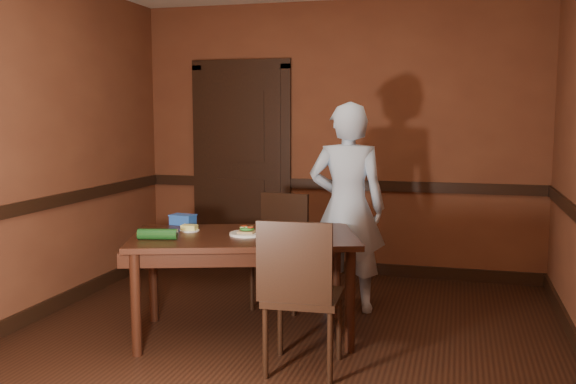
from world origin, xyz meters
The scene contains 18 objects.
floor centered at (0.00, 0.00, 0.00)m, with size 4.00×4.50×0.01m, color black.
wall_back centered at (0.00, 2.25, 1.35)m, with size 4.00×0.02×2.70m, color brown.
wall_front centered at (0.00, -2.25, 1.35)m, with size 4.00×0.02×2.70m, color brown.
wall_left centered at (-2.00, 0.00, 1.35)m, with size 0.02×4.50×2.70m, color brown.
dado_back centered at (0.00, 2.23, 0.90)m, with size 4.00×0.03×0.10m, color black.
dado_left centered at (-1.99, 0.00, 0.90)m, with size 0.03×4.50×0.10m, color black.
baseboard_back centered at (0.00, 2.23, 0.06)m, with size 4.00×0.03×0.12m, color black.
baseboard_left centered at (-1.99, 0.00, 0.06)m, with size 0.03×4.50×0.12m, color black.
door centered at (-1.00, 2.22, 1.09)m, with size 1.05×0.07×2.20m.
dining_table centered at (-0.30, 0.25, 0.37)m, with size 1.59×0.89×0.74m, color black.
chair_far centered at (-0.22, 0.99, 0.47)m, with size 0.44×0.44×0.93m, color black, non-canonical shape.
chair_near centered at (0.26, -0.25, 0.49)m, with size 0.46×0.46×0.98m, color black, non-canonical shape.
person centered at (0.31, 1.05, 0.85)m, with size 0.62×0.41×1.70m, color silver.
sandwich_plate centered at (-0.27, 0.24, 0.76)m, with size 0.25×0.25×0.06m.
sauce_jar centered at (-0.03, 0.11, 0.79)m, with size 0.07×0.07×0.08m.
cheese_saucer centered at (-0.74, 0.28, 0.76)m, with size 0.15×0.15×0.05m.
food_tub centered at (-0.90, 0.52, 0.78)m, with size 0.20×0.15×0.08m.
wrapped_veg centered at (-0.82, -0.08, 0.78)m, with size 0.08×0.08×0.27m, color #133E15.
Camera 1 is at (1.18, -4.03, 1.61)m, focal length 40.00 mm.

